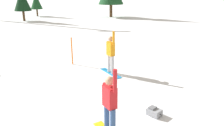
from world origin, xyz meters
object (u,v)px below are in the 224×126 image
object	(u,v)px
snowboarder_midground	(111,54)
trail_marker_pole	(72,51)
snowboarder_foreground	(110,104)
backpack_grey	(154,112)

from	to	relation	value
snowboarder_midground	trail_marker_pole	bearing A→B (deg)	149.79
snowboarder_foreground	trail_marker_pole	size ratio (longest dim) A/B	1.39
backpack_grey	trail_marker_pole	size ratio (longest dim) A/B	0.37
snowboarder_midground	backpack_grey	xyz separation A→B (m)	(1.66, -3.72, -0.87)
trail_marker_pole	snowboarder_midground	bearing A→B (deg)	-30.21
backpack_grey	trail_marker_pole	bearing A→B (deg)	127.47
snowboarder_midground	backpack_grey	distance (m)	4.17
snowboarder_foreground	backpack_grey	world-z (taller)	snowboarder_foreground
trail_marker_pole	backpack_grey	bearing A→B (deg)	-52.53
snowboarder_foreground	snowboarder_midground	size ratio (longest dim) A/B	0.98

